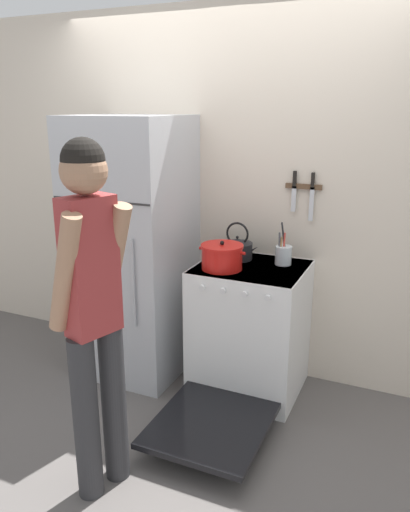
{
  "coord_description": "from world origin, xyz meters",
  "views": [
    {
      "loc": [
        1.28,
        -3.25,
        1.89
      ],
      "look_at": [
        0.04,
        -0.46,
        0.97
      ],
      "focal_mm": 35.0,
      "sensor_mm": 36.0,
      "label": 1
    }
  ],
  "objects_px": {
    "tea_kettle": "(237,248)",
    "person": "(93,304)",
    "refrigerator": "(133,249)",
    "stove_range": "(248,331)",
    "dutch_oven_pot": "(222,257)",
    "utensil_jar": "(283,254)"
  },
  "relations": [
    {
      "from": "tea_kettle",
      "to": "person",
      "type": "relative_size",
      "value": 0.15
    },
    {
      "from": "refrigerator",
      "to": "stove_range",
      "type": "bearing_deg",
      "value": 0.38
    },
    {
      "from": "dutch_oven_pot",
      "to": "utensil_jar",
      "type": "xyz_separation_m",
      "value": [
        0.33,
        0.25,
        -0.01
      ]
    },
    {
      "from": "stove_range",
      "to": "utensil_jar",
      "type": "height_order",
      "value": "utensil_jar"
    },
    {
      "from": "refrigerator",
      "to": "dutch_oven_pot",
      "type": "xyz_separation_m",
      "value": [
        0.72,
        -0.08,
        0.05
      ]
    },
    {
      "from": "stove_range",
      "to": "person",
      "type": "distance_m",
      "value": 1.34
    },
    {
      "from": "stove_range",
      "to": "dutch_oven_pot",
      "type": "relative_size",
      "value": 4.23
    },
    {
      "from": "stove_range",
      "to": "utensil_jar",
      "type": "xyz_separation_m",
      "value": [
        0.17,
        0.17,
        0.51
      ]
    },
    {
      "from": "refrigerator",
      "to": "person",
      "type": "bearing_deg",
      "value": -66.34
    },
    {
      "from": "stove_range",
      "to": "tea_kettle",
      "type": "relative_size",
      "value": 5.08
    },
    {
      "from": "stove_range",
      "to": "refrigerator",
      "type": "bearing_deg",
      "value": -179.62
    },
    {
      "from": "stove_range",
      "to": "tea_kettle",
      "type": "bearing_deg",
      "value": 132.01
    },
    {
      "from": "utensil_jar",
      "to": "tea_kettle",
      "type": "bearing_deg",
      "value": -178.98
    },
    {
      "from": "person",
      "to": "refrigerator",
      "type": "bearing_deg",
      "value": 40.97
    },
    {
      "from": "refrigerator",
      "to": "dutch_oven_pot",
      "type": "bearing_deg",
      "value": -6.36
    },
    {
      "from": "dutch_oven_pot",
      "to": "tea_kettle",
      "type": "relative_size",
      "value": 1.2
    },
    {
      "from": "dutch_oven_pot",
      "to": "tea_kettle",
      "type": "xyz_separation_m",
      "value": [
        0.01,
        0.25,
        -0.01
      ]
    },
    {
      "from": "refrigerator",
      "to": "person",
      "type": "xyz_separation_m",
      "value": [
        0.5,
        -1.15,
        0.09
      ]
    },
    {
      "from": "tea_kettle",
      "to": "person",
      "type": "bearing_deg",
      "value": -99.75
    },
    {
      "from": "dutch_oven_pot",
      "to": "tea_kettle",
      "type": "distance_m",
      "value": 0.25
    },
    {
      "from": "utensil_jar",
      "to": "stove_range",
      "type": "bearing_deg",
      "value": -136.16
    },
    {
      "from": "dutch_oven_pot",
      "to": "utensil_jar",
      "type": "distance_m",
      "value": 0.42
    }
  ]
}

